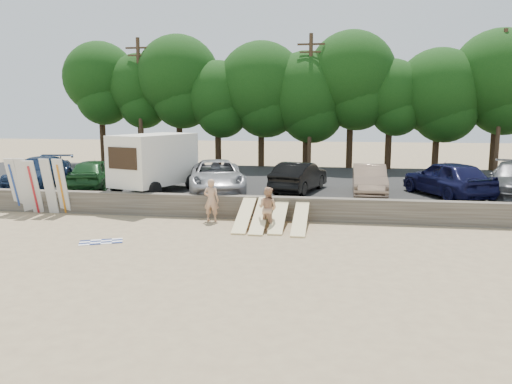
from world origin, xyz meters
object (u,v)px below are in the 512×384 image
Objects in this scene: beachgoer_b at (268,208)px; car_0 at (39,172)px; car_3 at (299,177)px; car_4 at (369,180)px; cooler at (275,219)px; car_2 at (216,176)px; beachgoer_a at (211,200)px; car_5 at (447,178)px; car_1 at (94,173)px; box_trailer at (154,160)px.

car_0 is at bearing 2.83° from beachgoer_b.
car_3 reaches higher than car_4.
cooler is at bearing -72.17° from beachgoer_b.
car_2 reaches higher than beachgoer_a.
cooler is (0.12, 1.26, -0.69)m from beachgoer_b.
beachgoer_a is (-10.32, -3.90, -0.64)m from car_5.
beachgoer_b is at bearing 142.25° from car_1.
beachgoer_a is 4.82× the size of cooler.
car_5 is 9.22m from beachgoer_b.
car_2 is 1.30× the size of car_4.
car_0 is at bearing -17.22° from beachgoer_a.
box_trailer is at bearing -175.61° from car_4.
beachgoer_a is (-3.39, -4.26, -0.52)m from car_3.
car_2 is at bearing 26.34° from car_3.
car_4 is at bearing 22.31° from box_trailer.
car_1 is 17.54m from car_5.
car_4 is at bearing -24.80° from car_5.
box_trailer is 10.52m from car_4.
car_2 reaches higher than car_3.
car_5 is at bearing 40.84° from cooler.
beachgoer_a is at bearing 1.75° from beachgoer_b.
box_trailer is 2.88× the size of beachgoer_b.
car_3 is 5.46m from beachgoer_a.
car_1 reaches higher than beachgoer_b.
box_trailer is 1.13× the size of car_4.
box_trailer is 2.68× the size of beachgoer_a.
box_trailer is 6.74m from car_0.
car_5 is at bearing -8.71° from car_0.
car_5 is (6.93, -0.36, 0.11)m from car_3.
car_5 is 8.59m from cooler.
box_trailer is 12.91× the size of cooler.
beachgoer_a reaches higher than beachgoer_b.
box_trailer is 1.10× the size of car_1.
box_trailer reaches higher than cooler.
car_1 is 10.62m from car_3.
car_5 reaches higher than car_3.
car_0 is at bearing 16.94° from car_3.
car_1 is 13.99m from car_4.
cooler is (3.30, -3.22, -1.32)m from car_2.
car_4 is 6.50m from beachgoer_b.
box_trailer is 7.21m from car_3.
car_3 is at bearing 170.94° from car_1.
car_4 reaches higher than beachgoer_b.
box_trailer is 1.10× the size of car_3.
car_2 is 1.13× the size of car_5.
car_3 is at bearing -5.29° from car_2.
car_4 is 11.41× the size of cooler.
car_1 is 11.79× the size of cooler.
car_5 reaches higher than cooler.
car_5 reaches higher than car_1.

